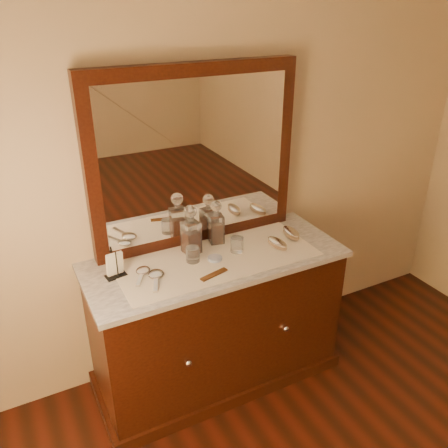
{
  "coord_description": "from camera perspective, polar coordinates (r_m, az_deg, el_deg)",
  "views": [
    {
      "loc": [
        -0.97,
        -0.04,
        2.16
      ],
      "look_at": [
        0.0,
        1.85,
        1.1
      ],
      "focal_mm": 37.36,
      "sensor_mm": 36.0,
      "label": 1
    }
  ],
  "objects": [
    {
      "name": "dresser_cabinet",
      "position": [
        2.82,
        -0.95,
        -11.82
      ],
      "size": [
        1.4,
        0.55,
        0.82
      ],
      "primitive_type": "cube",
      "color": "black",
      "rests_on": "floor"
    },
    {
      "name": "dresser_plinth",
      "position": [
        3.06,
        -0.89,
        -17.26
      ],
      "size": [
        1.46,
        0.59,
        0.08
      ],
      "primitive_type": "cube",
      "color": "black",
      "rests_on": "floor"
    },
    {
      "name": "knob_left",
      "position": [
        2.5,
        -4.36,
        -16.59
      ],
      "size": [
        0.04,
        0.04,
        0.04
      ],
      "primitive_type": "sphere",
      "color": "silver",
      "rests_on": "dresser_cabinet"
    },
    {
      "name": "knob_right",
      "position": [
        2.73,
        7.58,
        -12.56
      ],
      "size": [
        0.04,
        0.04,
        0.04
      ],
      "primitive_type": "sphere",
      "color": "silver",
      "rests_on": "dresser_cabinet"
    },
    {
      "name": "marble_top",
      "position": [
        2.58,
        -1.02,
        -4.39
      ],
      "size": [
        1.44,
        0.59,
        0.03
      ],
      "primitive_type": "cube",
      "color": "white",
      "rests_on": "dresser_cabinet"
    },
    {
      "name": "mirror_frame",
      "position": [
        2.57,
        -3.55,
        8.07
      ],
      "size": [
        1.2,
        0.08,
        1.0
      ],
      "primitive_type": "cube",
      "color": "black",
      "rests_on": "marble_top"
    },
    {
      "name": "mirror_glass",
      "position": [
        2.54,
        -3.24,
        7.86
      ],
      "size": [
        1.06,
        0.01,
        0.86
      ],
      "primitive_type": "cube",
      "color": "white",
      "rests_on": "marble_top"
    },
    {
      "name": "lace_runner",
      "position": [
        2.56,
        -0.82,
        -4.27
      ],
      "size": [
        1.1,
        0.45,
        0.0
      ],
      "primitive_type": "cube",
      "color": "silver",
      "rests_on": "marble_top"
    },
    {
      "name": "pin_dish",
      "position": [
        2.54,
        -1.12,
        -4.23
      ],
      "size": [
        0.1,
        0.1,
        0.01
      ],
      "primitive_type": "cylinder",
      "rotation": [
        0.0,
        0.0,
        -0.34
      ],
      "color": "white",
      "rests_on": "lace_runner"
    },
    {
      "name": "comb",
      "position": [
        2.41,
        -1.24,
        -6.19
      ],
      "size": [
        0.17,
        0.07,
        0.01
      ],
      "primitive_type": "cube",
      "rotation": [
        0.0,
        0.0,
        0.25
      ],
      "color": "brown",
      "rests_on": "lace_runner"
    },
    {
      "name": "napkin_rack",
      "position": [
        2.44,
        -13.21,
        -4.97
      ],
      "size": [
        0.11,
        0.08,
        0.16
      ],
      "color": "black",
      "rests_on": "marble_top"
    },
    {
      "name": "decanter_left",
      "position": [
        2.57,
        -4.06,
        -1.3
      ],
      "size": [
        0.1,
        0.1,
        0.29
      ],
      "color": "maroon",
      "rests_on": "lace_runner"
    },
    {
      "name": "decanter_right",
      "position": [
        2.68,
        -0.97,
        -0.28
      ],
      "size": [
        0.09,
        0.09,
        0.26
      ],
      "color": "maroon",
      "rests_on": "lace_runner"
    },
    {
      "name": "brush_near",
      "position": [
        2.68,
        6.55,
        -2.36
      ],
      "size": [
        0.08,
        0.16,
        0.04
      ],
      "color": "#907158",
      "rests_on": "lace_runner"
    },
    {
      "name": "brush_far",
      "position": [
        2.8,
        8.21,
        -1.09
      ],
      "size": [
        0.08,
        0.16,
        0.04
      ],
      "color": "#907158",
      "rests_on": "lace_runner"
    },
    {
      "name": "hand_mirror_outer",
      "position": [
        2.46,
        -9.95,
        -5.81
      ],
      "size": [
        0.13,
        0.19,
        0.02
      ],
      "color": "silver",
      "rests_on": "lace_runner"
    },
    {
      "name": "hand_mirror_inner",
      "position": [
        2.41,
        -8.32,
        -6.31
      ],
      "size": [
        0.12,
        0.21,
        0.02
      ],
      "color": "silver",
      "rests_on": "lace_runner"
    },
    {
      "name": "tumblers",
      "position": [
        2.56,
        -1.08,
        -3.12
      ],
      "size": [
        0.34,
        0.09,
        0.08
      ],
      "color": "white",
      "rests_on": "lace_runner"
    }
  ]
}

